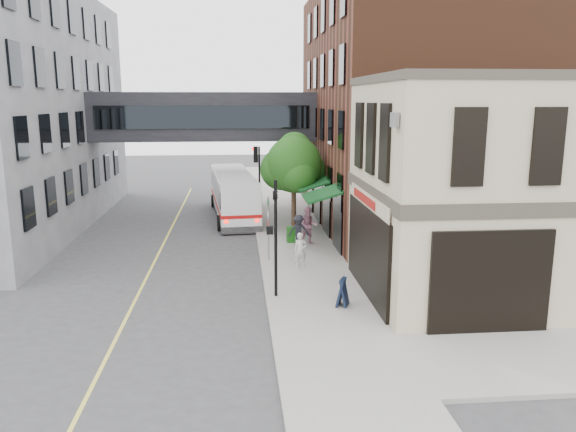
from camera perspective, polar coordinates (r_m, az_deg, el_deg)
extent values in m
plane|color=#38383A|center=(20.02, -1.98, -10.46)|extent=(120.00, 120.00, 0.00)
cube|color=gray|center=(33.49, 0.07, -1.16)|extent=(4.00, 60.00, 0.15)
cube|color=tan|center=(23.08, 20.57, 2.31)|extent=(10.00, 8.00, 8.15)
cube|color=#38332B|center=(23.07, 20.58, 2.49)|extent=(10.12, 8.12, 0.50)
cube|color=#38332B|center=(22.82, 21.35, 12.82)|extent=(10.12, 8.12, 0.30)
cube|color=black|center=(21.85, 8.07, -3.52)|extent=(0.14, 6.40, 3.40)
cube|color=black|center=(21.84, 7.97, -3.53)|extent=(0.04, 5.90, 3.00)
cube|color=maroon|center=(21.98, 7.71, 1.79)|extent=(0.03, 3.60, 0.32)
cube|color=#492616|center=(35.26, 13.20, 10.55)|extent=(12.00, 18.00, 14.00)
cube|color=#0E3E15|center=(32.84, 2.10, 3.77)|extent=(1.80, 13.00, 0.40)
cube|color=black|center=(36.57, -8.47, 9.98)|extent=(14.00, 3.00, 3.00)
cube|color=black|center=(35.02, -8.60, 9.90)|extent=(13.00, 0.08, 1.40)
cube|color=black|center=(38.12, -8.34, 10.05)|extent=(13.00, 0.08, 1.40)
cylinder|color=black|center=(21.19, -1.26, -2.35)|extent=(0.12, 0.12, 4.50)
cube|color=black|center=(21.09, -1.86, -1.45)|extent=(0.25, 0.22, 0.30)
imported|color=black|center=(20.82, -1.28, 2.59)|extent=(0.20, 0.16, 1.00)
cylinder|color=black|center=(35.90, -2.92, 3.48)|extent=(0.12, 0.12, 4.50)
cube|color=black|center=(35.85, -3.28, 4.03)|extent=(0.25, 0.22, 0.30)
cube|color=black|center=(35.68, -3.30, 6.26)|extent=(0.28, 0.28, 1.00)
sphere|color=#FF0C05|center=(35.65, -3.57, 6.81)|extent=(0.18, 0.18, 0.18)
cylinder|color=gray|center=(26.22, -2.01, -1.28)|extent=(0.08, 0.08, 3.00)
cube|color=white|center=(26.07, -2.06, 0.21)|extent=(0.03, 0.75, 0.22)
cube|color=#0C591E|center=(25.96, -2.07, 1.40)|extent=(0.03, 0.70, 0.18)
cube|color=#B20C0C|center=(26.17, -2.05, -0.86)|extent=(0.03, 0.30, 0.40)
cylinder|color=#382619|center=(32.23, 0.59, 1.01)|extent=(0.28, 0.28, 2.80)
sphere|color=#214D14|center=(31.87, 0.60, 5.25)|extent=(3.20, 3.20, 3.20)
sphere|color=#214D14|center=(32.50, 1.91, 4.66)|extent=(2.20, 2.20, 2.20)
sphere|color=#214D14|center=(32.14, -0.71, 4.77)|extent=(2.40, 2.40, 2.40)
sphere|color=#214D14|center=(32.39, 0.67, 6.78)|extent=(2.00, 2.00, 2.00)
cube|color=#D8CC4C|center=(29.76, -12.77, -3.25)|extent=(0.12, 40.00, 0.01)
cube|color=white|center=(36.81, -5.57, 2.26)|extent=(3.26, 10.75, 2.67)
cube|color=black|center=(36.74, -5.59, 2.97)|extent=(3.30, 10.57, 0.97)
cube|color=#B20C0C|center=(36.89, -5.56, 1.55)|extent=(3.31, 10.77, 0.20)
cylinder|color=black|center=(33.14, -6.94, -0.70)|extent=(0.36, 0.94, 0.92)
cylinder|color=black|center=(33.35, -2.99, -0.55)|extent=(0.36, 0.94, 0.92)
cylinder|color=black|center=(40.35, -7.60, 1.53)|extent=(0.36, 0.94, 0.92)
cylinder|color=black|center=(40.53, -4.35, 1.64)|extent=(0.36, 0.94, 0.92)
imported|color=beige|center=(25.18, 1.27, -3.50)|extent=(0.59, 0.39, 1.58)
imported|color=#C8819D|center=(29.26, 2.11, -0.98)|extent=(0.98, 0.79, 1.93)
imported|color=black|center=(28.74, 1.09, -1.50)|extent=(1.07, 0.63, 1.65)
cube|color=#185714|center=(29.65, 0.29, -1.89)|extent=(0.45, 0.40, 0.83)
cube|color=black|center=(20.76, 5.57, -7.71)|extent=(0.58, 0.68, 1.04)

